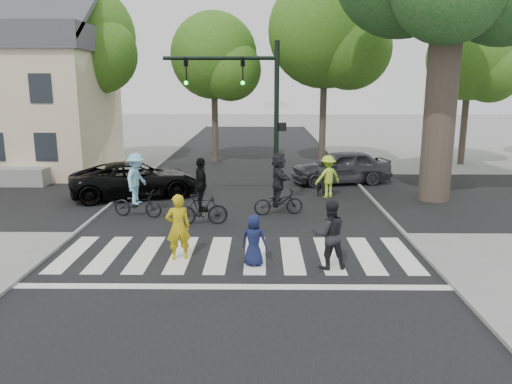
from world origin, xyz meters
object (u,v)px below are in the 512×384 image
cyclist_mid (201,198)px  car_grey (341,167)px  pedestrian_adult (329,234)px  cyclist_right (279,187)px  pedestrian_woman (178,227)px  traffic_signal (253,101)px  cyclist_left (137,190)px  car_suv (136,180)px  pedestrian_child (254,240)px

cyclist_mid → car_grey: cyclist_mid is taller
pedestrian_adult → cyclist_right: cyclist_right is taller
pedestrian_woman → pedestrian_adult: bearing=153.5°
traffic_signal → cyclist_left: size_ratio=2.70×
car_suv → car_grey: bearing=-90.4°
cyclist_right → car_grey: size_ratio=0.49×
pedestrian_woman → cyclist_right: 5.33m
traffic_signal → pedestrian_adult: bearing=-72.0°
car_grey → pedestrian_adult: bearing=-21.9°
cyclist_right → pedestrian_child: bearing=-99.0°
traffic_signal → pedestrian_woman: (-1.86, -5.57, -3.02)m
cyclist_left → cyclist_right: size_ratio=1.01×
cyclist_left → cyclist_mid: 2.52m
traffic_signal → cyclist_mid: 4.13m
pedestrian_child → pedestrian_woman: bearing=2.6°
cyclist_mid → car_grey: 8.84m
cyclist_right → car_grey: bearing=61.3°
traffic_signal → cyclist_left: traffic_signal is taller
car_suv → cyclist_mid: bearing=-160.5°
cyclist_mid → pedestrian_child: bearing=-64.4°
pedestrian_woman → cyclist_mid: size_ratio=0.79×
pedestrian_adult → cyclist_right: (-1.10, 5.15, 0.10)m
cyclist_mid → car_grey: size_ratio=0.49×
traffic_signal → cyclist_mid: size_ratio=2.70×
cyclist_mid → car_suv: 5.09m
pedestrian_adult → car_suv: 10.37m
pedestrian_adult → traffic_signal: bearing=-81.3°
cyclist_left → cyclist_mid: bearing=-22.5°
cyclist_right → car_suv: cyclist_right is taller
traffic_signal → cyclist_mid: bearing=-125.2°
car_suv → cyclist_right: bearing=-133.9°
pedestrian_woman → cyclist_left: 4.70m
traffic_signal → cyclist_left: (-3.97, -1.36, -2.94)m
traffic_signal → pedestrian_woman: size_ratio=3.40×
cyclist_left → pedestrian_woman: bearing=-63.4°
pedestrian_child → pedestrian_adult: (1.88, -0.18, 0.21)m
pedestrian_woman → cyclist_right: cyclist_right is taller
pedestrian_child → traffic_signal: bearing=-74.0°
pedestrian_child → car_suv: car_suv is taller
pedestrian_child → cyclist_right: cyclist_right is taller
car_suv → cyclist_left: bearing=176.1°
traffic_signal → pedestrian_adult: size_ratio=3.39×
pedestrian_child → car_grey: 11.20m
cyclist_right → car_suv: size_ratio=0.43×
cyclist_left → traffic_signal: bearing=18.9°
pedestrian_child → pedestrian_adult: size_ratio=0.76×
traffic_signal → cyclist_right: 3.22m
pedestrian_woman → car_grey: (5.81, 10.10, -0.11)m
traffic_signal → pedestrian_child: (0.12, -6.00, -3.23)m
pedestrian_child → cyclist_left: bearing=-33.7°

